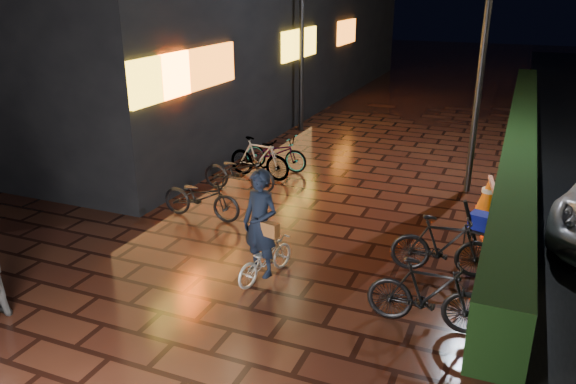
% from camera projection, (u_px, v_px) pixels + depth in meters
% --- Properties ---
extents(ground, '(80.00, 80.00, 0.00)m').
position_uv_depth(ground, '(294.00, 259.00, 9.44)').
color(ground, '#381911').
rests_on(ground, ground).
extents(hedge, '(0.70, 20.00, 1.00)m').
position_uv_depth(hedge, '(520.00, 137.00, 15.00)').
color(hedge, black).
rests_on(hedge, ground).
extents(lamp_post_hedge, '(0.49, 0.20, 5.10)m').
position_uv_depth(lamp_post_hedge, '(482.00, 64.00, 11.60)').
color(lamp_post_hedge, black).
rests_on(lamp_post_hedge, ground).
extents(lamp_post_sf, '(0.51, 0.26, 5.40)m').
position_uv_depth(lamp_post_sf, '(302.00, 33.00, 16.84)').
color(lamp_post_sf, black).
rests_on(lamp_post_sf, ground).
extents(cyclist, '(0.75, 1.33, 1.81)m').
position_uv_depth(cyclist, '(263.00, 240.00, 8.59)').
color(cyclist, silver).
rests_on(cyclist, ground).
extents(traffic_barrier, '(0.69, 1.83, 0.74)m').
position_uv_depth(traffic_barrier, '(492.00, 206.00, 10.71)').
color(traffic_barrier, '#FF400D').
rests_on(traffic_barrier, ground).
extents(cart_assembly, '(0.62, 0.52, 0.94)m').
position_uv_depth(cart_assembly, '(480.00, 223.00, 9.68)').
color(cart_assembly, black).
rests_on(cart_assembly, ground).
extents(parked_bikes_storefront, '(1.83, 4.02, 0.98)m').
position_uv_depth(parked_bikes_storefront, '(246.00, 169.00, 12.61)').
color(parked_bikes_storefront, black).
rests_on(parked_bikes_storefront, ground).
extents(parked_bikes_hedge, '(1.68, 2.18, 0.98)m').
position_uv_depth(parked_bikes_hedge, '(436.00, 268.00, 8.13)').
color(parked_bikes_hedge, black).
rests_on(parked_bikes_hedge, ground).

